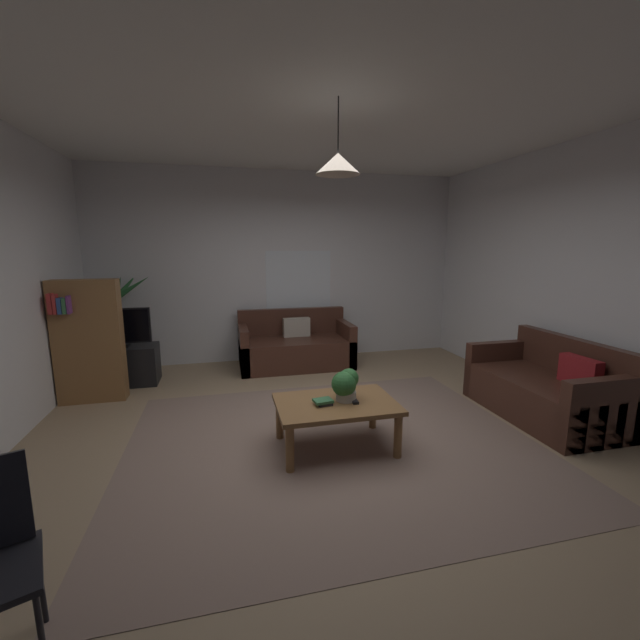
{
  "coord_description": "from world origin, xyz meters",
  "views": [
    {
      "loc": [
        -0.9,
        -3.42,
        1.76
      ],
      "look_at": [
        0.0,
        0.3,
        1.05
      ],
      "focal_mm": 22.4,
      "sensor_mm": 36.0,
      "label": 1
    }
  ],
  "objects_px": {
    "remote_on_table_0": "(354,400)",
    "tv": "(117,327)",
    "couch_right_side": "(544,391)",
    "bookshelf_corner": "(88,341)",
    "pendant_lamp": "(338,164)",
    "couch_under_window": "(295,348)",
    "potted_palm_corner": "(117,325)",
    "potted_plant_on_table": "(346,384)",
    "coffee_table": "(336,409)",
    "book_on_table_1": "(323,401)",
    "book_on_table_0": "(324,403)",
    "tv_stand": "(121,366)"
  },
  "relations": [
    {
      "from": "coffee_table",
      "to": "remote_on_table_0",
      "type": "height_order",
      "value": "remote_on_table_0"
    },
    {
      "from": "couch_right_side",
      "to": "potted_plant_on_table",
      "type": "bearing_deg",
      "value": -87.03
    },
    {
      "from": "couch_right_side",
      "to": "book_on_table_0",
      "type": "distance_m",
      "value": 2.42
    },
    {
      "from": "book_on_table_0",
      "to": "pendant_lamp",
      "type": "bearing_deg",
      "value": 15.26
    },
    {
      "from": "coffee_table",
      "to": "book_on_table_0",
      "type": "xyz_separation_m",
      "value": [
        -0.11,
        -0.03,
        0.08
      ]
    },
    {
      "from": "couch_under_window",
      "to": "potted_palm_corner",
      "type": "relative_size",
      "value": 1.14
    },
    {
      "from": "book_on_table_0",
      "to": "potted_palm_corner",
      "type": "relative_size",
      "value": 0.08
    },
    {
      "from": "remote_on_table_0",
      "to": "tv",
      "type": "xyz_separation_m",
      "value": [
        -2.39,
        2.25,
        0.32
      ]
    },
    {
      "from": "couch_right_side",
      "to": "potted_plant_on_table",
      "type": "relative_size",
      "value": 5.36
    },
    {
      "from": "couch_under_window",
      "to": "book_on_table_1",
      "type": "distance_m",
      "value": 2.57
    },
    {
      "from": "coffee_table",
      "to": "couch_under_window",
      "type": "bearing_deg",
      "value": 87.89
    },
    {
      "from": "couch_right_side",
      "to": "pendant_lamp",
      "type": "distance_m",
      "value": 3.13
    },
    {
      "from": "couch_under_window",
      "to": "remote_on_table_0",
      "type": "height_order",
      "value": "couch_under_window"
    },
    {
      "from": "bookshelf_corner",
      "to": "potted_plant_on_table",
      "type": "bearing_deg",
      "value": -34.17
    },
    {
      "from": "potted_plant_on_table",
      "to": "pendant_lamp",
      "type": "relative_size",
      "value": 0.49
    },
    {
      "from": "couch_right_side",
      "to": "pendant_lamp",
      "type": "xyz_separation_m",
      "value": [
        -2.3,
        -0.13,
        2.12
      ]
    },
    {
      "from": "remote_on_table_0",
      "to": "potted_palm_corner",
      "type": "xyz_separation_m",
      "value": [
        -2.51,
        2.76,
        0.26
      ]
    },
    {
      "from": "potted_plant_on_table",
      "to": "potted_palm_corner",
      "type": "height_order",
      "value": "potted_palm_corner"
    },
    {
      "from": "book_on_table_0",
      "to": "potted_plant_on_table",
      "type": "height_order",
      "value": "potted_plant_on_table"
    },
    {
      "from": "tv_stand",
      "to": "remote_on_table_0",
      "type": "bearing_deg",
      "value": -43.54
    },
    {
      "from": "couch_right_side",
      "to": "remote_on_table_0",
      "type": "relative_size",
      "value": 9.36
    },
    {
      "from": "couch_right_side",
      "to": "couch_under_window",
      "type": "bearing_deg",
      "value": -137.32
    },
    {
      "from": "book_on_table_1",
      "to": "tv_stand",
      "type": "bearing_deg",
      "value": 132.82
    },
    {
      "from": "tv_stand",
      "to": "potted_palm_corner",
      "type": "height_order",
      "value": "potted_palm_corner"
    },
    {
      "from": "couch_right_side",
      "to": "book_on_table_1",
      "type": "height_order",
      "value": "couch_right_side"
    },
    {
      "from": "bookshelf_corner",
      "to": "pendant_lamp",
      "type": "relative_size",
      "value": 2.46
    },
    {
      "from": "potted_palm_corner",
      "to": "pendant_lamp",
      "type": "relative_size",
      "value": 2.53
    },
    {
      "from": "potted_palm_corner",
      "to": "tv",
      "type": "bearing_deg",
      "value": -77.07
    },
    {
      "from": "remote_on_table_0",
      "to": "couch_right_side",
      "type": "bearing_deg",
      "value": -173.84
    },
    {
      "from": "coffee_table",
      "to": "tv_stand",
      "type": "xyz_separation_m",
      "value": [
        -2.23,
        2.24,
        -0.11
      ]
    },
    {
      "from": "tv_stand",
      "to": "pendant_lamp",
      "type": "bearing_deg",
      "value": -45.14
    },
    {
      "from": "couch_under_window",
      "to": "book_on_table_0",
      "type": "distance_m",
      "value": 2.57
    },
    {
      "from": "coffee_table",
      "to": "bookshelf_corner",
      "type": "distance_m",
      "value": 2.99
    },
    {
      "from": "couch_right_side",
      "to": "potted_palm_corner",
      "type": "xyz_separation_m",
      "value": [
        -4.65,
        2.61,
        0.42
      ]
    },
    {
      "from": "potted_palm_corner",
      "to": "remote_on_table_0",
      "type": "bearing_deg",
      "value": -47.77
    },
    {
      "from": "couch_right_side",
      "to": "bookshelf_corner",
      "type": "xyz_separation_m",
      "value": [
        -4.72,
        1.59,
        0.44
      ]
    },
    {
      "from": "couch_under_window",
      "to": "coffee_table",
      "type": "bearing_deg",
      "value": -92.11
    },
    {
      "from": "coffee_table",
      "to": "pendant_lamp",
      "type": "distance_m",
      "value": 2.03
    },
    {
      "from": "book_on_table_1",
      "to": "potted_palm_corner",
      "type": "height_order",
      "value": "potted_palm_corner"
    },
    {
      "from": "coffee_table",
      "to": "book_on_table_0",
      "type": "bearing_deg",
      "value": -164.74
    },
    {
      "from": "book_on_table_1",
      "to": "potted_palm_corner",
      "type": "bearing_deg",
      "value": 128.82
    },
    {
      "from": "book_on_table_0",
      "to": "pendant_lamp",
      "type": "relative_size",
      "value": 0.21
    },
    {
      "from": "tv_stand",
      "to": "bookshelf_corner",
      "type": "height_order",
      "value": "bookshelf_corner"
    },
    {
      "from": "bookshelf_corner",
      "to": "pendant_lamp",
      "type": "xyz_separation_m",
      "value": [
        2.42,
        -1.72,
        1.68
      ]
    },
    {
      "from": "coffee_table",
      "to": "tv_stand",
      "type": "height_order",
      "value": "tv_stand"
    },
    {
      "from": "tv_stand",
      "to": "bookshelf_corner",
      "type": "bearing_deg",
      "value": -109.42
    },
    {
      "from": "potted_plant_on_table",
      "to": "tv_stand",
      "type": "bearing_deg",
      "value": 136.2
    },
    {
      "from": "book_on_table_0",
      "to": "couch_under_window",
      "type": "bearing_deg",
      "value": 85.38
    },
    {
      "from": "book_on_table_1",
      "to": "remote_on_table_0",
      "type": "height_order",
      "value": "book_on_table_1"
    },
    {
      "from": "couch_right_side",
      "to": "tv_stand",
      "type": "bearing_deg",
      "value": -115.01
    }
  ]
}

